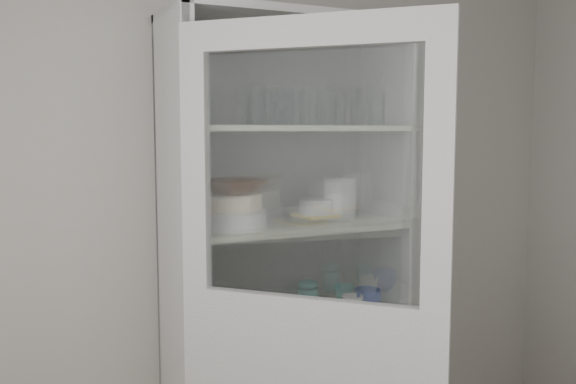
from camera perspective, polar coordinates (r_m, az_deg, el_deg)
name	(u,v)px	position (r m, az deg, el deg)	size (l,w,h in m)	color
wall_back	(224,209)	(2.66, -5.97, -1.62)	(3.60, 0.02, 2.60)	#B5AFA4
pantry_cabinet	(282,294)	(2.66, -0.58, -9.52)	(1.00, 0.45, 2.10)	#B3B3B3
cupboard_door	(308,365)	(2.09, 1.89, -15.86)	(0.67, 0.66, 2.00)	#B3B3B3
tumbler_0	(207,106)	(2.24, -7.58, 7.94)	(0.07, 0.07, 0.13)	silver
tumbler_1	(279,109)	(2.34, -0.83, 7.80)	(0.06, 0.06, 0.13)	silver
tumbler_2	(285,107)	(2.34, -0.26, 7.95)	(0.07, 0.07, 0.14)	silver
tumbler_3	(293,105)	(2.36, 0.46, 8.10)	(0.08, 0.08, 0.15)	silver
tumbler_4	(310,106)	(2.42, 2.04, 8.08)	(0.08, 0.08, 0.16)	silver
tumbler_5	(329,109)	(2.43, 3.85, 7.76)	(0.06, 0.06, 0.13)	silver
tumbler_6	(376,108)	(2.56, 8.25, 7.76)	(0.07, 0.07, 0.14)	silver
tumbler_7	(196,107)	(2.38, -8.58, 7.86)	(0.07, 0.07, 0.14)	silver
tumbler_8	(257,110)	(2.45, -2.91, 7.68)	(0.06, 0.06, 0.12)	silver
tumbler_9	(256,106)	(2.42, -3.02, 8.08)	(0.08, 0.08, 0.16)	silver
tumbler_10	(273,106)	(2.45, -1.41, 8.03)	(0.08, 0.08, 0.15)	silver
tumbler_11	(338,110)	(2.61, 4.70, 7.70)	(0.07, 0.07, 0.14)	silver
goblet_0	(244,104)	(2.50, -4.15, 8.18)	(0.08, 0.08, 0.17)	silver
goblet_1	(278,106)	(2.58, -0.90, 8.04)	(0.07, 0.07, 0.16)	silver
goblet_2	(284,108)	(2.60, -0.37, 7.86)	(0.07, 0.07, 0.15)	silver
goblet_3	(353,105)	(2.80, 6.06, 8.10)	(0.08, 0.08, 0.19)	silver
plate_stack_front	(235,220)	(2.38, -4.98, -2.58)	(0.25, 0.25, 0.07)	silver
plate_stack_back	(210,210)	(2.50, -7.33, -1.72)	(0.20, 0.20, 0.11)	silver
cream_bowl	(235,202)	(2.37, -5.00, -0.96)	(0.21, 0.21, 0.07)	beige
terracotta_bowl	(235,186)	(2.36, -5.01, 0.52)	(0.23, 0.23, 0.06)	#442513
glass_platter	(316,218)	(2.59, 2.66, -2.48)	(0.29, 0.29, 0.02)	silver
yellow_trivet	(316,215)	(2.59, 2.66, -2.18)	(0.16, 0.16, 0.01)	gold
white_ramekin	(316,207)	(2.58, 2.67, -1.37)	(0.14, 0.14, 0.06)	silver
grey_bowl_stack	(340,198)	(2.63, 4.87, -0.58)	(0.14, 0.14, 0.18)	silver
mug_blue	(367,300)	(2.71, 7.44, -9.95)	(0.12, 0.12, 0.10)	navy
mug_teal	(344,295)	(2.79, 5.28, -9.54)	(0.09, 0.09, 0.09)	teal
mug_white	(352,305)	(2.64, 6.05, -10.47)	(0.09, 0.09, 0.09)	silver
teal_jar	(308,296)	(2.71, 1.86, -9.72)	(0.09, 0.09, 0.11)	teal
measuring_cups	(249,323)	(2.48, -3.64, -12.11)	(0.10, 0.10, 0.04)	silver
white_canister	(192,312)	(2.49, -8.96, -11.07)	(0.11, 0.11, 0.12)	silver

